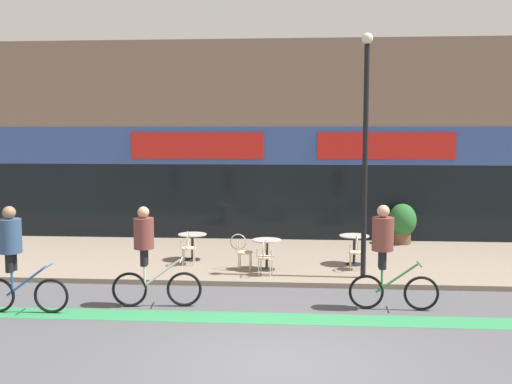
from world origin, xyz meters
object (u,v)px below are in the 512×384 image
lamp_post (365,140)px  cyclist_1 (386,250)px  cafe_chair_1_side (242,249)px  bistro_table_0 (192,241)px  cafe_chair_0_near (188,245)px  planter_pot (402,222)px  bistro_table_2 (354,244)px  cafe_chair_1_near (265,255)px  bistro_table_1 (267,248)px  cyclist_0 (14,252)px  cafe_chair_2_near (356,250)px  cyclist_2 (148,252)px

lamp_post → cyclist_1: lamp_post is taller
cafe_chair_1_side → bistro_table_0: bearing=147.7°
cafe_chair_0_near → cyclist_1: size_ratio=0.42×
bistro_table_0 → planter_pot: (6.02, 2.78, 0.15)m
bistro_table_2 → planter_pot: bearing=60.2°
planter_pot → lamp_post: lamp_post is taller
cafe_chair_1_near → cyclist_1: cyclist_1 is taller
bistro_table_1 → bistro_table_2: bistro_table_2 is taller
cyclist_1 → cafe_chair_0_near: bearing=146.9°
cafe_chair_1_side → lamp_post: 4.07m
cafe_chair_0_near → cyclist_0: 4.79m
bistro_table_1 → cyclist_1: bearing=-47.6°
bistro_table_2 → cyclist_0: size_ratio=0.36×
bistro_table_2 → cafe_chair_1_near: size_ratio=0.86×
bistro_table_0 → cafe_chair_1_near: cafe_chair_1_near is taller
bistro_table_2 → lamp_post: bearing=-86.3°
bistro_table_1 → cafe_chair_2_near: bearing=3.1°
cyclist_1 → cyclist_2: (-4.78, -0.15, -0.07)m
bistro_table_0 → planter_pot: 6.64m
planter_pot → cyclist_1: (-1.43, -6.56, 0.43)m
cafe_chair_2_near → cyclist_0: cyclist_0 is taller
bistro_table_2 → cafe_chair_2_near: bearing=-90.1°
cafe_chair_0_near → cyclist_2: size_ratio=0.44×
bistro_table_1 → cyclist_1: cyclist_1 is taller
cafe_chair_1_side → lamp_post: bearing=-9.8°
bistro_table_0 → cafe_chair_2_near: cafe_chair_2_near is taller
lamp_post → cyclist_2: lamp_post is taller
bistro_table_2 → cyclist_1: (0.30, -3.52, 0.54)m
cafe_chair_1_near → lamp_post: size_ratio=0.16×
bistro_table_0 → cafe_chair_0_near: 0.63m
lamp_post → bistro_table_2: bearing=93.7°
bistro_table_2 → cyclist_0: bearing=-148.6°
bistro_table_1 → cafe_chair_1_near: size_ratio=0.85×
planter_pot → cyclist_2: bearing=-132.8°
bistro_table_0 → cyclist_1: size_ratio=0.36×
bistro_table_1 → cafe_chair_0_near: 2.09m
bistro_table_1 → cyclist_0: (-4.77, -3.52, 0.55)m
bistro_table_1 → lamp_post: (2.32, -0.63, 2.70)m
cafe_chair_0_near → cyclist_1: bearing=-128.4°
bistro_table_0 → bistro_table_1: bistro_table_1 is taller
planter_pot → cafe_chair_1_side: bearing=-140.6°
planter_pot → cyclist_1: size_ratio=0.58×
cafe_chair_0_near → cafe_chair_2_near: 4.29m
cafe_chair_2_near → cafe_chair_1_side: bearing=93.1°
cafe_chair_1_near → cyclist_0: size_ratio=0.42×
cafe_chair_0_near → planter_pot: size_ratio=0.73×
cafe_chair_1_side → cyclist_2: (-1.63, -2.93, 0.51)m
cyclist_1 → cafe_chair_2_near: bearing=97.4°
cyclist_2 → cafe_chair_0_near: bearing=81.0°
cafe_chair_1_side → planter_pot: size_ratio=0.73×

